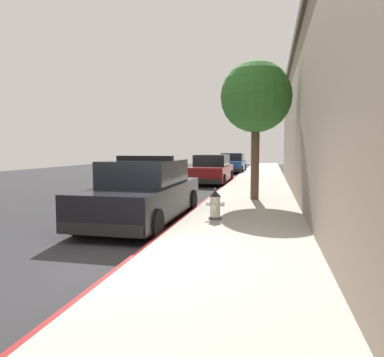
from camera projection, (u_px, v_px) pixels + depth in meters
ground_plane at (125, 191)px, 16.40m from camera, size 31.57×60.00×0.20m
sidewalk_pavement at (255, 191)px, 15.08m from camera, size 2.92×60.00×0.15m
curb_painted_edge at (221, 190)px, 15.41m from camera, size 0.08×60.00×0.15m
police_cruiser at (144, 192)px, 9.01m from camera, size 1.94×4.84×1.68m
parked_car_silver_ahead at (212, 170)px, 19.19m from camera, size 1.94×4.84×1.56m
parked_car_dark_far at (233, 163)px, 28.30m from camera, size 1.94×4.84×1.56m
fire_hydrant at (215, 205)px, 8.53m from camera, size 0.44×0.40×0.76m
street_tree at (256, 98)px, 11.75m from camera, size 2.37×2.37×4.63m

